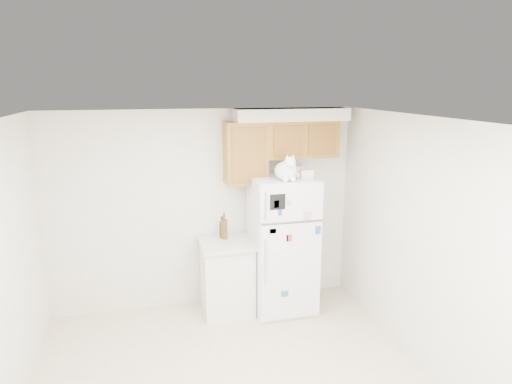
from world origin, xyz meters
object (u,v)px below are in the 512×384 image
object	(u,v)px
base_counter	(227,276)
bottle_green	(222,227)
storage_box_front	(307,173)
refrigerator	(282,244)
cat	(287,170)
bottle_amber	(224,226)
storage_box_back	(295,170)

from	to	relation	value
base_counter	bottle_green	xyz separation A→B (m)	(-0.02, 0.17, 0.59)
storage_box_front	base_counter	bearing A→B (deg)	-176.16
storage_box_front	bottle_green	xyz separation A→B (m)	(-0.99, 0.30, -0.69)
base_counter	refrigerator	bearing A→B (deg)	-6.09
refrigerator	bottle_green	distance (m)	0.78
cat	base_counter	bearing A→B (deg)	159.01
cat	bottle_green	world-z (taller)	cat
cat	storage_box_front	distance (m)	0.33
bottle_amber	bottle_green	bearing A→B (deg)	107.57
refrigerator	storage_box_back	distance (m)	0.93
refrigerator	base_counter	bearing A→B (deg)	173.91
refrigerator	bottle_amber	world-z (taller)	refrigerator
cat	bottle_green	distance (m)	1.12
cat	storage_box_back	bearing A→B (deg)	57.79
storage_box_front	bottle_green	distance (m)	1.24
base_counter	storage_box_back	world-z (taller)	storage_box_back
refrigerator	cat	xyz separation A→B (m)	(-0.02, -0.19, 0.97)
cat	storage_box_front	xyz separation A→B (m)	(0.30, 0.13, -0.08)
bottle_green	bottle_amber	xyz separation A→B (m)	(0.02, -0.06, 0.03)
base_counter	bottle_amber	xyz separation A→B (m)	(-0.01, 0.11, 0.62)
refrigerator	bottle_green	bearing A→B (deg)	161.51
refrigerator	base_counter	xyz separation A→B (m)	(-0.69, 0.07, -0.39)
refrigerator	bottle_amber	size ratio (longest dim) A/B	5.09
base_counter	bottle_green	size ratio (longest dim) A/B	3.35
base_counter	cat	distance (m)	1.54
base_counter	bottle_amber	size ratio (longest dim) A/B	2.75
refrigerator	storage_box_front	distance (m)	0.94
storage_box_back	bottle_amber	distance (m)	1.11
cat	storage_box_back	world-z (taller)	cat
cat	storage_box_front	size ratio (longest dim) A/B	3.06
bottle_amber	refrigerator	bearing A→B (deg)	-14.57
base_counter	storage_box_front	world-z (taller)	storage_box_front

